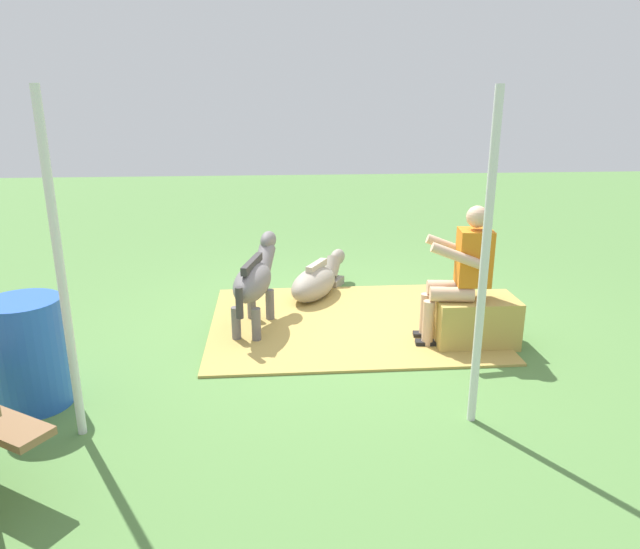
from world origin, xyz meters
name	(u,v)px	position (x,y,z in m)	size (l,w,h in m)	color
ground_plane	(336,325)	(0.00, 0.00, 0.00)	(24.00, 24.00, 0.00)	#568442
hay_patch	(349,322)	(-0.14, -0.04, 0.01)	(2.87, 2.28, 0.02)	tan
hay_bale	(474,321)	(-1.26, 0.56, 0.23)	(0.77, 0.48, 0.46)	tan
person_seated	(461,270)	(-1.10, 0.55, 0.74)	(0.69, 0.47, 1.34)	#D8AD8C
pony_standing	(255,279)	(0.83, -0.01, 0.52)	(0.53, 1.33, 0.88)	slate
pony_lying	(317,281)	(0.13, -0.92, 0.19)	(0.88, 1.30, 0.42)	gray
soda_bottle	(510,313)	(-1.81, 0.11, 0.12)	(0.07, 0.07, 0.24)	#197233
water_barrel	(29,353)	(2.49, 1.42, 0.43)	(0.56, 0.56, 0.85)	blue
tent_pole_left	(484,266)	(-0.79, 1.91, 1.18)	(0.06, 0.06, 2.36)	silver
tent_pole_right	(61,274)	(2.01, 1.86, 1.18)	(0.06, 0.06, 2.36)	silver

